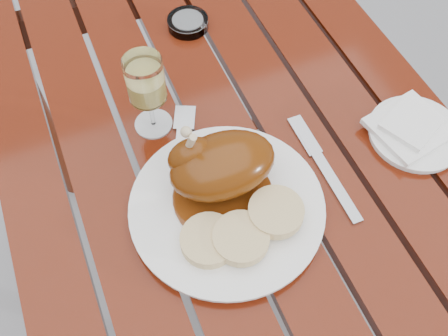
# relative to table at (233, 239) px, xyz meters

# --- Properties ---
(ground) EXTENTS (60.00, 60.00, 0.00)m
(ground) POSITION_rel_table_xyz_m (0.00, 0.00, -0.38)
(ground) COLOR slate
(ground) RESTS_ON ground
(table) EXTENTS (0.80, 1.20, 0.75)m
(table) POSITION_rel_table_xyz_m (0.00, 0.00, 0.00)
(table) COLOR maroon
(table) RESTS_ON ground
(dinner_plate) EXTENTS (0.35, 0.35, 0.02)m
(dinner_plate) POSITION_rel_table_xyz_m (-0.06, -0.11, 0.39)
(dinner_plate) COLOR white
(dinner_plate) RESTS_ON table
(roast_duck) EXTENTS (0.18, 0.17, 0.12)m
(roast_duck) POSITION_rel_table_xyz_m (-0.06, -0.06, 0.44)
(roast_duck) COLOR #5B270A
(roast_duck) RESTS_ON dinner_plate
(bread_dumplings) EXTENTS (0.20, 0.10, 0.03)m
(bread_dumplings) POSITION_rel_table_xyz_m (-0.06, -0.16, 0.41)
(bread_dumplings) COLOR #D9C684
(bread_dumplings) RESTS_ON dinner_plate
(wine_glass) EXTENTS (0.08, 0.08, 0.16)m
(wine_glass) POSITION_rel_table_xyz_m (-0.12, 0.11, 0.46)
(wine_glass) COLOR #E6D668
(wine_glass) RESTS_ON table
(side_plate) EXTENTS (0.21, 0.21, 0.01)m
(side_plate) POSITION_rel_table_xyz_m (0.31, -0.10, 0.38)
(side_plate) COLOR white
(side_plate) RESTS_ON table
(napkin) EXTENTS (0.15, 0.14, 0.01)m
(napkin) POSITION_rel_table_xyz_m (0.30, -0.09, 0.39)
(napkin) COLOR white
(napkin) RESTS_ON side_plate
(ashtray) EXTENTS (0.10, 0.10, 0.02)m
(ashtray) POSITION_rel_table_xyz_m (0.03, 0.33, 0.39)
(ashtray) COLOR #B2B7BC
(ashtray) RESTS_ON table
(fork) EXTENTS (0.10, 0.18, 0.01)m
(fork) POSITION_rel_table_xyz_m (-0.10, 0.02, 0.38)
(fork) COLOR gray
(fork) RESTS_ON table
(knife) EXTENTS (0.02, 0.20, 0.01)m
(knife) POSITION_rel_table_xyz_m (0.12, -0.11, 0.38)
(knife) COLOR gray
(knife) RESTS_ON table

